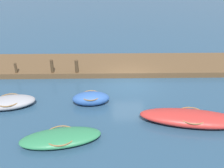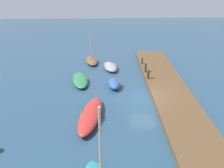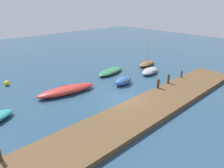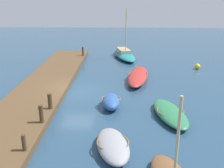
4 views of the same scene
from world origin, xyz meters
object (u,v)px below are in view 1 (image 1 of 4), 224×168
at_px(rowboat_grey, 9,102).
at_px(rowboat_green, 61,138).
at_px(dinghy_blue, 91,98).
at_px(motorboat_red, 191,118).
at_px(mooring_post_mid_west, 77,66).
at_px(mooring_post_east, 16,68).
at_px(mooring_post_mid_east, 52,66).

distance_m(rowboat_grey, rowboat_green, 5.06).
height_order(rowboat_grey, rowboat_green, rowboat_grey).
distance_m(rowboat_green, dinghy_blue, 3.92).
relative_size(motorboat_red, mooring_post_mid_west, 6.23).
distance_m(motorboat_red, rowboat_green, 7.43).
xyz_separation_m(dinghy_blue, mooring_post_east, (5.81, -3.74, 0.40)).
bearing_deg(mooring_post_mid_east, dinghy_blue, 129.54).
height_order(rowboat_green, mooring_post_mid_west, mooring_post_mid_west).
bearing_deg(dinghy_blue, mooring_post_east, -36.41).
relative_size(rowboat_green, mooring_post_east, 5.67).
xyz_separation_m(motorboat_red, mooring_post_mid_west, (7.12, -5.92, 0.54)).
relative_size(mooring_post_mid_west, mooring_post_east, 1.24).
bearing_deg(rowboat_green, motorboat_red, -178.61).
relative_size(motorboat_red, mooring_post_mid_east, 5.92).
distance_m(mooring_post_mid_west, mooring_post_mid_east, 1.85).
relative_size(motorboat_red, mooring_post_east, 7.72).
bearing_deg(motorboat_red, rowboat_green, 20.84).
relative_size(rowboat_grey, mooring_post_east, 4.37).
bearing_deg(motorboat_red, mooring_post_east, -17.50).
bearing_deg(motorboat_red, mooring_post_mid_west, -30.37).
relative_size(motorboat_red, dinghy_blue, 2.51).
bearing_deg(dinghy_blue, rowboat_green, 65.43).
height_order(rowboat_grey, mooring_post_mid_east, mooring_post_mid_east).
xyz_separation_m(rowboat_grey, dinghy_blue, (-5.14, -0.26, 0.08)).
bearing_deg(mooring_post_mid_east, motorboat_red, 146.59).
distance_m(dinghy_blue, mooring_post_mid_west, 3.97).
relative_size(dinghy_blue, mooring_post_east, 3.08).
bearing_deg(mooring_post_mid_west, rowboat_grey, 45.74).
distance_m(rowboat_grey, mooring_post_mid_west, 5.61).
distance_m(rowboat_grey, mooring_post_east, 4.08).
relative_size(dinghy_blue, mooring_post_mid_west, 2.49).
height_order(rowboat_green, mooring_post_mid_east, mooring_post_mid_east).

